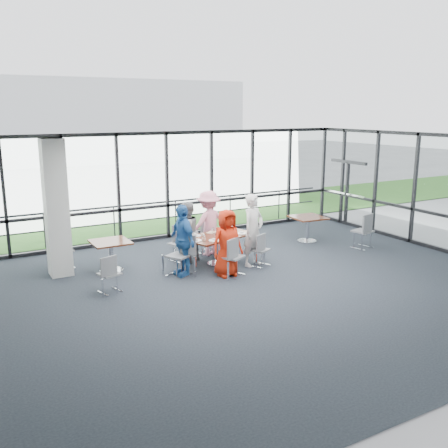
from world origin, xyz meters
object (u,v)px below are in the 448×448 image
main_table (218,241)px  chair_main_fl (179,244)px  chair_main_nr (260,250)px  chair_main_nl (232,257)px  chair_spare_la (109,274)px  chair_spare_lb (62,251)px  diner_end (182,240)px  side_table_right (308,220)px  chair_spare_r (363,231)px  diner_near_right (253,230)px  diner_far_left (187,232)px  diner_far_right (209,223)px  structural_column (56,208)px  diner_near_left (227,243)px  chair_main_fr (206,237)px  side_table_left (111,246)px  chair_main_end (179,256)px

main_table → chair_main_fl: bearing=117.3°
chair_main_nr → chair_main_nl: bearing=174.1°
chair_spare_la → chair_spare_lb: 2.24m
main_table → chair_spare_la: bearing=175.4°
chair_main_nr → diner_end: bearing=146.0°
main_table → side_table_right: bearing=-5.6°
chair_spare_lb → chair_spare_r: chair_spare_r is taller
diner_near_right → diner_end: (-1.84, 0.18, -0.06)m
diner_end → chair_main_nr: bearing=76.9°
chair_main_nl → chair_spare_lb: (-3.35, 2.51, -0.02)m
side_table_right → chair_main_nl: bearing=-155.0°
diner_far_left → diner_far_right: 0.84m
chair_spare_lb → chair_main_fl: bearing=148.8°
structural_column → chair_main_fl: structural_column is taller
main_table → side_table_right: same height
chair_spare_la → chair_spare_lb: bearing=87.2°
diner_near_left → chair_main_nr: (1.07, 0.24, -0.38)m
diner_end → chair_spare_r: bearing=82.5°
chair_main_fr → chair_spare_r: (4.05, -1.71, 0.04)m
diner_end → chair_spare_r: size_ratio=1.70×
side_table_right → diner_near_left: (-3.61, -1.54, 0.15)m
side_table_right → structural_column: bearing=176.4°
chair_main_fl → chair_main_nl: bearing=88.2°
diner_near_right → diner_far_right: diner_near_right is taller
chair_spare_lb → structural_column: bearing=56.5°
diner_near_left → chair_main_fr: 1.99m
side_table_left → chair_spare_lb: chair_spare_lb is taller
diner_far_right → chair_main_nl: size_ratio=1.87×
chair_main_fr → chair_spare_lb: 3.73m
chair_main_fr → chair_spare_la: 3.58m
main_table → chair_main_nr: bearing=-55.0°
structural_column → side_table_left: structural_column is taller
diner_near_right → chair_main_end: 2.01m
diner_far_left → chair_spare_la: 2.69m
side_table_right → chair_spare_r: chair_spare_r is taller
structural_column → diner_near_right: bearing=-20.2°
chair_main_nr → chair_spare_la: (-3.80, 0.01, -0.00)m
diner_end → chair_main_fr: 1.92m
diner_far_right → chair_main_fr: (0.01, 0.16, -0.41)m
chair_main_fl → chair_spare_r: chair_spare_r is taller
diner_near_left → chair_main_fl: (-0.49, 1.65, -0.35)m
side_table_left → chair_main_nl: (2.37, -1.73, -0.17)m
structural_column → chair_spare_lb: structural_column is taller
diner_far_right → diner_near_left: bearing=67.2°
main_table → diner_end: (-1.12, -0.32, 0.23)m
side_table_right → diner_far_right: (-3.18, 0.20, 0.22)m
chair_main_fr → chair_main_end: size_ratio=0.94×
diner_far_left → chair_main_nr: bearing=115.9°
side_table_left → chair_main_fr: size_ratio=0.97×
chair_main_nl → chair_main_fl: size_ratio=1.04×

